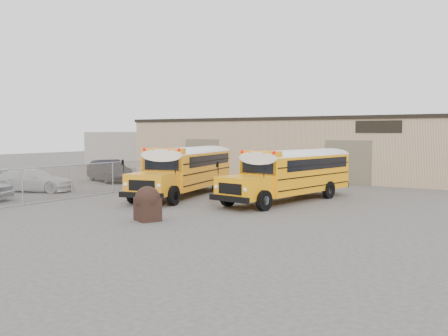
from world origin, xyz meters
The scene contains 9 objects.
ground centered at (0.00, 0.00, 0.00)m, with size 120.00×120.00×0.00m, color #464340.
warehouse centered at (0.00, 19.99, 2.37)m, with size 30.20×10.20×4.67m.
chainlink_fence centered at (-6.00, 3.00, 0.90)m, with size 0.07×18.07×1.81m.
distant_building_left centered at (-22.00, 22.00, 1.80)m, with size 8.00×6.00×3.60m, color gray.
school_bus_left centered at (-2.99, 10.03, 1.59)m, with size 4.20×9.67×2.75m.
school_bus_right centered at (5.06, 11.09, 1.55)m, with size 3.69×9.39×2.68m.
tarp_bundle centered at (1.82, -2.97, 0.71)m, with size 1.18×1.14×1.38m.
car_white centered at (-10.51, 1.00, 0.69)m, with size 1.93×4.73×1.37m, color silver.
car_dark centered at (-11.12, 7.81, 0.79)m, with size 1.66×4.77×1.57m, color black.
Camera 1 is at (14.84, -17.95, 3.48)m, focal length 40.00 mm.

